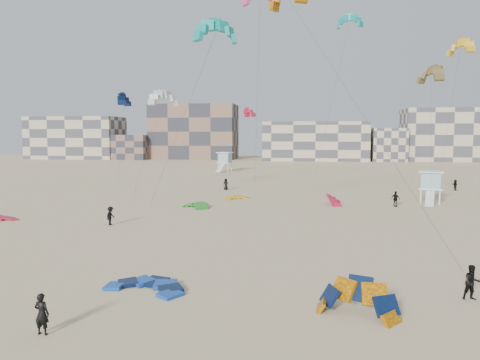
# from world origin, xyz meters

# --- Properties ---
(ground) EXTENTS (320.00, 320.00, 0.00)m
(ground) POSITION_xyz_m (0.00, 0.00, 0.00)
(ground) COLOR #D5B68E
(ground) RESTS_ON ground
(kite_ground_blue) EXTENTS (4.82, 4.96, 0.80)m
(kite_ground_blue) POSITION_xyz_m (-0.67, 2.93, 0.00)
(kite_ground_blue) COLOR blue
(kite_ground_blue) RESTS_ON ground
(kite_ground_orange) EXTENTS (4.80, 4.73, 3.60)m
(kite_ground_orange) POSITION_xyz_m (9.67, 0.91, 0.00)
(kite_ground_orange) COLOR #FF9102
(kite_ground_orange) RESTS_ON ground
(kite_ground_green) EXTENTS (5.24, 5.28, 1.99)m
(kite_ground_green) POSITION_xyz_m (-4.69, 29.83, 0.00)
(kite_ground_green) COLOR green
(kite_ground_green) RESTS_ON ground
(kite_ground_red_far) EXTENTS (3.43, 3.35, 3.39)m
(kite_ground_red_far) POSITION_xyz_m (10.62, 34.28, 0.00)
(kite_ground_red_far) COLOR red
(kite_ground_red_far) RESTS_ON ground
(kite_ground_yellow) EXTENTS (4.40, 4.49, 1.36)m
(kite_ground_yellow) POSITION_xyz_m (-1.08, 37.24, 0.00)
(kite_ground_yellow) COLOR gold
(kite_ground_yellow) RESTS_ON ground
(kitesurfer_main) EXTENTS (0.64, 0.44, 1.69)m
(kitesurfer_main) POSITION_xyz_m (-2.93, -2.91, 0.85)
(kitesurfer_main) COLOR black
(kitesurfer_main) RESTS_ON ground
(kitesurfer_b) EXTENTS (0.91, 0.75, 1.70)m
(kitesurfer_b) POSITION_xyz_m (15.37, 3.68, 0.85)
(kitesurfer_b) COLOR black
(kitesurfer_b) RESTS_ON ground
(kitesurfer_c) EXTENTS (0.76, 1.14, 1.65)m
(kitesurfer_c) POSITION_xyz_m (-9.65, 19.11, 0.83)
(kitesurfer_c) COLOR black
(kitesurfer_c) RESTS_ON ground
(kitesurfer_d) EXTENTS (1.05, 0.98, 1.74)m
(kitesurfer_d) POSITION_xyz_m (17.24, 33.66, 0.87)
(kitesurfer_d) COLOR black
(kitesurfer_d) RESTS_ON ground
(kitesurfer_e) EXTENTS (0.92, 0.71, 1.67)m
(kitesurfer_e) POSITION_xyz_m (-4.14, 46.81, 0.83)
(kitesurfer_e) COLOR black
(kitesurfer_e) RESTS_ON ground
(kitesurfer_f) EXTENTS (0.65, 1.49, 1.56)m
(kitesurfer_f) POSITION_xyz_m (28.62, 50.86, 0.78)
(kitesurfer_f) COLOR black
(kitesurfer_f) RESTS_ON ground
(kite_fly_teal_a) EXTENTS (10.45, 9.38, 16.17)m
(kite_fly_teal_a) POSITION_xyz_m (0.15, 17.74, 15.95)
(kite_fly_teal_a) COLOR #15A495
(kite_fly_teal_a) RESTS_ON ground
(kite_fly_grey) EXTENTS (5.41, 11.89, 12.82)m
(kite_fly_grey) POSITION_xyz_m (-10.59, 38.15, 12.38)
(kite_fly_grey) COLOR silver
(kite_fly_grey) RESTS_ON ground
(kite_fly_olive) EXTENTS (4.52, 4.44, 14.39)m
(kite_fly_olive) POSITION_xyz_m (19.99, 31.64, 14.00)
(kite_fly_olive) COLOR brown
(kite_fly_olive) RESTS_ON ground
(kite_fly_yellow) EXTENTS (5.32, 9.86, 19.83)m
(kite_fly_yellow) POSITION_xyz_m (27.39, 47.05, 19.36)
(kite_fly_yellow) COLOR gold
(kite_fly_yellow) RESTS_ON ground
(kite_fly_navy) EXTENTS (3.73, 4.79, 13.15)m
(kite_fly_navy) POSITION_xyz_m (-19.04, 46.15, 12.92)
(kite_fly_navy) COLOR #0A1639
(kite_fly_navy) RESTS_ON ground
(kite_fly_teal_b) EXTENTS (7.82, 6.18, 26.51)m
(kite_fly_teal_b) POSITION_xyz_m (14.07, 60.86, 26.33)
(kite_fly_teal_b) COLOR #15A495
(kite_fly_teal_b) RESTS_ON ground
(kite_fly_red) EXTENTS (4.39, 5.21, 12.05)m
(kite_fly_red) POSITION_xyz_m (-2.38, 60.25, 11.64)
(kite_fly_red) COLOR red
(kite_fly_red) RESTS_ON ground
(lifeguard_tower_near) EXTENTS (3.27, 5.49, 3.76)m
(lifeguard_tower_near) POSITION_xyz_m (21.80, 37.14, 1.86)
(lifeguard_tower_near) COLOR white
(lifeguard_tower_near) RESTS_ON ground
(lifeguard_tower_far) EXTENTS (3.49, 6.05, 4.22)m
(lifeguard_tower_far) POSITION_xyz_m (-10.26, 80.89, 2.09)
(lifeguard_tower_far) COLOR white
(lifeguard_tower_far) RESTS_ON ground
(condo_west_a) EXTENTS (30.00, 15.00, 14.00)m
(condo_west_a) POSITION_xyz_m (-70.00, 130.00, 7.00)
(condo_west_a) COLOR #C4B290
(condo_west_a) RESTS_ON ground
(condo_west_b) EXTENTS (28.00, 14.00, 18.00)m
(condo_west_b) POSITION_xyz_m (-30.00, 134.00, 9.00)
(condo_west_b) COLOR #7D5E4B
(condo_west_b) RESTS_ON ground
(condo_mid) EXTENTS (32.00, 16.00, 12.00)m
(condo_mid) POSITION_xyz_m (10.00, 130.00, 6.00)
(condo_mid) COLOR #C4B290
(condo_mid) RESTS_ON ground
(condo_east) EXTENTS (26.00, 14.00, 16.00)m
(condo_east) POSITION_xyz_m (50.00, 132.00, 8.00)
(condo_east) COLOR #C4B290
(condo_east) RESTS_ON ground
(condo_fill_left) EXTENTS (12.00, 10.00, 8.00)m
(condo_fill_left) POSITION_xyz_m (-50.00, 128.00, 4.00)
(condo_fill_left) COLOR #7D5E4B
(condo_fill_left) RESTS_ON ground
(condo_fill_right) EXTENTS (10.00, 10.00, 10.00)m
(condo_fill_right) POSITION_xyz_m (32.00, 128.00, 5.00)
(condo_fill_right) COLOR #C4B290
(condo_fill_right) RESTS_ON ground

